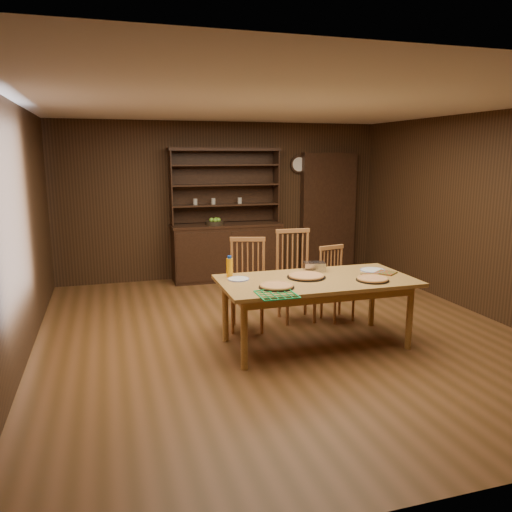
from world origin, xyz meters
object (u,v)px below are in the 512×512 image
object	(u,v)px
chair_center	(295,272)
chair_right	(335,281)
china_hutch	(227,244)
dining_table	(316,285)
juice_bottle	(230,267)
chair_left	(248,281)

from	to	relation	value
chair_center	chair_right	bearing A→B (deg)	-14.94
china_hutch	dining_table	size ratio (longest dim) A/B	1.04
juice_bottle	china_hutch	bearing A→B (deg)	77.28
chair_left	juice_bottle	xyz separation A→B (m)	(-0.32, -0.41, 0.28)
dining_table	chair_center	size ratio (longest dim) A/B	1.83
chair_left	chair_right	distance (m)	1.16
chair_right	chair_center	bearing A→B (deg)	150.50
chair_center	juice_bottle	bearing A→B (deg)	-147.97
china_hutch	chair_left	world-z (taller)	china_hutch
chair_left	chair_center	xyz separation A→B (m)	(0.67, 0.16, 0.03)
china_hutch	chair_right	xyz separation A→B (m)	(0.84, -2.40, -0.10)
china_hutch	dining_table	distance (m)	3.20
china_hutch	chair_left	xyz separation A→B (m)	(-0.32, -2.41, -0.01)
chair_left	dining_table	bearing A→B (deg)	-37.79
dining_table	chair_left	distance (m)	0.96
china_hutch	chair_center	size ratio (longest dim) A/B	1.90
chair_left	china_hutch	bearing A→B (deg)	99.39
chair_left	juice_bottle	size ratio (longest dim) A/B	4.67
china_hutch	chair_center	world-z (taller)	china_hutch
dining_table	juice_bottle	distance (m)	0.96
dining_table	juice_bottle	xyz separation A→B (m)	(-0.87, 0.37, 0.18)
china_hutch	chair_right	bearing A→B (deg)	-70.78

